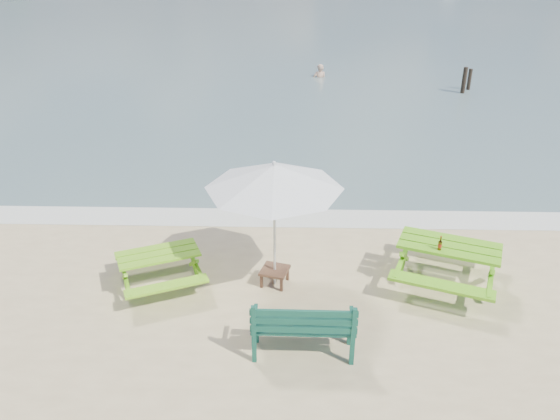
{
  "coord_description": "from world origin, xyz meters",
  "views": [
    {
      "loc": [
        -0.27,
        -6.39,
        5.65
      ],
      "look_at": [
        -0.52,
        3.0,
        1.0
      ],
      "focal_mm": 35.0,
      "sensor_mm": 36.0,
      "label": 1
    }
  ],
  "objects_px": {
    "picnic_table_left": "(160,270)",
    "park_bench": "(303,337)",
    "patio_umbrella": "(274,177)",
    "swimmer": "(320,82)",
    "beer_bottle": "(440,245)",
    "side_table": "(275,276)",
    "picnic_table_right": "(447,265)"
  },
  "relations": [
    {
      "from": "picnic_table_right",
      "to": "beer_bottle",
      "type": "height_order",
      "value": "beer_bottle"
    },
    {
      "from": "patio_umbrella",
      "to": "beer_bottle",
      "type": "height_order",
      "value": "patio_umbrella"
    },
    {
      "from": "picnic_table_right",
      "to": "side_table",
      "type": "distance_m",
      "value": 3.11
    },
    {
      "from": "picnic_table_left",
      "to": "park_bench",
      "type": "bearing_deg",
      "value": -34.26
    },
    {
      "from": "park_bench",
      "to": "side_table",
      "type": "xyz_separation_m",
      "value": [
        -0.49,
        1.85,
        -0.13
      ]
    },
    {
      "from": "picnic_table_left",
      "to": "park_bench",
      "type": "xyz_separation_m",
      "value": [
        2.56,
        -1.74,
        -0.03
      ]
    },
    {
      "from": "picnic_table_left",
      "to": "beer_bottle",
      "type": "xyz_separation_m",
      "value": [
        4.94,
        -0.01,
        0.59
      ]
    },
    {
      "from": "patio_umbrella",
      "to": "beer_bottle",
      "type": "relative_size",
      "value": 11.35
    },
    {
      "from": "patio_umbrella",
      "to": "swimmer",
      "type": "relative_size",
      "value": 1.75
    },
    {
      "from": "picnic_table_left",
      "to": "beer_bottle",
      "type": "relative_size",
      "value": 7.78
    },
    {
      "from": "beer_bottle",
      "to": "picnic_table_left",
      "type": "bearing_deg",
      "value": 179.84
    },
    {
      "from": "park_bench",
      "to": "beer_bottle",
      "type": "distance_m",
      "value": 3.01
    },
    {
      "from": "park_bench",
      "to": "picnic_table_right",
      "type": "bearing_deg",
      "value": 36.27
    },
    {
      "from": "beer_bottle",
      "to": "side_table",
      "type": "bearing_deg",
      "value": 177.69
    },
    {
      "from": "picnic_table_left",
      "to": "swimmer",
      "type": "relative_size",
      "value": 1.2
    },
    {
      "from": "side_table",
      "to": "beer_bottle",
      "type": "xyz_separation_m",
      "value": [
        2.87,
        -0.12,
        0.76
      ]
    },
    {
      "from": "patio_umbrella",
      "to": "picnic_table_left",
      "type": "bearing_deg",
      "value": -177.18
    },
    {
      "from": "patio_umbrella",
      "to": "beer_bottle",
      "type": "xyz_separation_m",
      "value": [
        2.87,
        -0.12,
        -1.21
      ]
    },
    {
      "from": "side_table",
      "to": "beer_bottle",
      "type": "distance_m",
      "value": 2.97
    },
    {
      "from": "side_table",
      "to": "patio_umbrella",
      "type": "height_order",
      "value": "patio_umbrella"
    },
    {
      "from": "park_bench",
      "to": "swimmer",
      "type": "bearing_deg",
      "value": 86.98
    },
    {
      "from": "picnic_table_left",
      "to": "side_table",
      "type": "height_order",
      "value": "picnic_table_left"
    },
    {
      "from": "picnic_table_left",
      "to": "picnic_table_right",
      "type": "bearing_deg",
      "value": 1.88
    },
    {
      "from": "park_bench",
      "to": "patio_umbrella",
      "type": "height_order",
      "value": "patio_umbrella"
    },
    {
      "from": "picnic_table_left",
      "to": "side_table",
      "type": "xyz_separation_m",
      "value": [
        2.07,
        0.1,
        -0.17
      ]
    },
    {
      "from": "side_table",
      "to": "patio_umbrella",
      "type": "distance_m",
      "value": 1.97
    },
    {
      "from": "picnic_table_right",
      "to": "side_table",
      "type": "height_order",
      "value": "picnic_table_right"
    },
    {
      "from": "side_table",
      "to": "picnic_table_left",
      "type": "bearing_deg",
      "value": -177.18
    },
    {
      "from": "side_table",
      "to": "swimmer",
      "type": "relative_size",
      "value": 0.35
    },
    {
      "from": "park_bench",
      "to": "beer_bottle",
      "type": "bearing_deg",
      "value": 36.04
    },
    {
      "from": "side_table",
      "to": "swimmer",
      "type": "xyz_separation_m",
      "value": [
        1.48,
        16.9,
        -0.41
      ]
    },
    {
      "from": "picnic_table_left",
      "to": "beer_bottle",
      "type": "distance_m",
      "value": 4.97
    }
  ]
}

